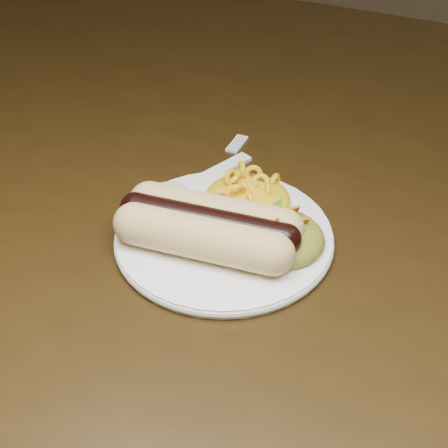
% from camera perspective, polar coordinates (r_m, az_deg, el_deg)
% --- Properties ---
extents(table, '(1.60, 0.90, 0.75)m').
position_cam_1_polar(table, '(0.78, 9.95, -1.82)').
color(table, black).
rests_on(table, floor).
extents(plate, '(0.24, 0.24, 0.01)m').
position_cam_1_polar(plate, '(0.63, -0.00, -1.07)').
color(plate, white).
rests_on(plate, table).
extents(hotdog, '(0.14, 0.08, 0.04)m').
position_cam_1_polar(hotdog, '(0.60, -1.31, -0.14)').
color(hotdog, '#D3BD5B').
rests_on(hotdog, plate).
extents(mac_and_cheese, '(0.10, 0.09, 0.03)m').
position_cam_1_polar(mac_and_cheese, '(0.65, 2.02, 2.99)').
color(mac_and_cheese, yellow).
rests_on(mac_and_cheese, plate).
extents(sour_cream, '(0.05, 0.05, 0.03)m').
position_cam_1_polar(sour_cream, '(0.65, -4.63, 2.45)').
color(sour_cream, white).
rests_on(sour_cream, plate).
extents(taco_salad, '(0.08, 0.08, 0.04)m').
position_cam_1_polar(taco_salad, '(0.61, 4.63, -0.56)').
color(taco_salad, '#9A641A').
rests_on(taco_salad, plate).
extents(fork, '(0.07, 0.14, 0.00)m').
position_cam_1_polar(fork, '(0.72, -0.96, 4.18)').
color(fork, white).
rests_on(fork, table).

